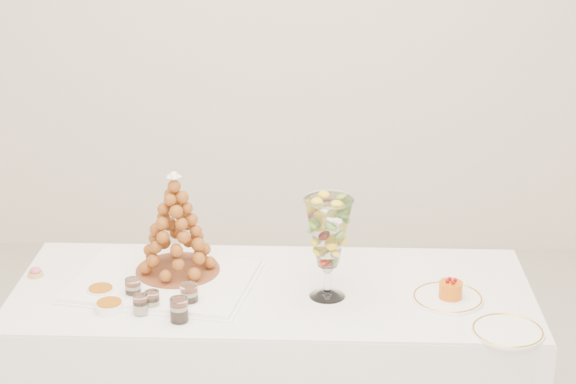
{
  "coord_description": "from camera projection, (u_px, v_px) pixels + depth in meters",
  "views": [
    {
      "loc": [
        0.11,
        -2.8,
        2.13
      ],
      "look_at": [
        0.03,
        0.22,
        0.99
      ],
      "focal_mm": 60.0,
      "sensor_mm": 36.0,
      "label": 1
    }
  ],
  "objects": [
    {
      "name": "buffet_table",
      "position": [
        273.0,
        374.0,
        3.39
      ],
      "size": [
        1.77,
        0.73,
        0.67
      ],
      "rotation": [
        0.0,
        0.0,
        -0.01
      ],
      "color": "white",
      "rests_on": "ground"
    },
    {
      "name": "cake_plate",
      "position": [
        448.0,
        298.0,
        3.18
      ],
      "size": [
        0.23,
        0.23,
        0.01
      ],
      "primitive_type": "cylinder",
      "color": "white",
      "rests_on": "buffet_table"
    },
    {
      "name": "verrine_d",
      "position": [
        141.0,
        305.0,
        3.08
      ],
      "size": [
        0.06,
        0.06,
        0.07
      ],
      "primitive_type": "cylinder",
      "rotation": [
        0.0,
        0.0,
        -0.16
      ],
      "color": "white",
      "rests_on": "buffet_table"
    },
    {
      "name": "verrine_e",
      "position": [
        179.0,
        310.0,
        3.04
      ],
      "size": [
        0.07,
        0.07,
        0.08
      ],
      "primitive_type": "cylinder",
      "rotation": [
        0.0,
        0.0,
        0.16
      ],
      "color": "white",
      "rests_on": "buffet_table"
    },
    {
      "name": "verrine_b",
      "position": [
        152.0,
        301.0,
        3.11
      ],
      "size": [
        0.06,
        0.06,
        0.07
      ],
      "primitive_type": "cylinder",
      "rotation": [
        0.0,
        0.0,
        -0.29
      ],
      "color": "white",
      "rests_on": "buffet_table"
    },
    {
      "name": "lace_tray",
      "position": [
        163.0,
        281.0,
        3.3
      ],
      "size": [
        0.66,
        0.54,
        0.02
      ],
      "primitive_type": "cube",
      "rotation": [
        0.0,
        0.0,
        -0.19
      ],
      "color": "white",
      "rests_on": "buffet_table"
    },
    {
      "name": "macaron_vase",
      "position": [
        328.0,
        234.0,
        3.13
      ],
      "size": [
        0.16,
        0.16,
        0.35
      ],
      "color": "white",
      "rests_on": "buffet_table"
    },
    {
      "name": "verrine_a",
      "position": [
        133.0,
        289.0,
        3.18
      ],
      "size": [
        0.06,
        0.06,
        0.07
      ],
      "primitive_type": "cylinder",
      "rotation": [
        0.0,
        0.0,
        0.18
      ],
      "color": "white",
      "rests_on": "buffet_table"
    },
    {
      "name": "croquembouche",
      "position": [
        176.0,
        224.0,
        3.29
      ],
      "size": [
        0.3,
        0.3,
        0.36
      ],
      "rotation": [
        0.0,
        0.0,
        -0.26
      ],
      "color": "brown",
      "rests_on": "lace_tray"
    },
    {
      "name": "verrine_c",
      "position": [
        189.0,
        295.0,
        3.13
      ],
      "size": [
        0.06,
        0.06,
        0.08
      ],
      "primitive_type": "cylinder",
      "rotation": [
        0.0,
        0.0,
        -0.03
      ],
      "color": "white",
      "rests_on": "buffet_table"
    },
    {
      "name": "mousse_cake",
      "position": [
        451.0,
        289.0,
        3.17
      ],
      "size": [
        0.08,
        0.08,
        0.07
      ],
      "color": "#CA5909",
      "rests_on": "cake_plate"
    },
    {
      "name": "pink_tart",
      "position": [
        35.0,
        272.0,
        3.35
      ],
      "size": [
        0.05,
        0.05,
        0.03
      ],
      "color": "tan",
      "rests_on": "buffet_table"
    },
    {
      "name": "ramekin_back",
      "position": [
        101.0,
        292.0,
        3.21
      ],
      "size": [
        0.09,
        0.09,
        0.03
      ],
      "primitive_type": "cylinder",
      "color": "white",
      "rests_on": "buffet_table"
    },
    {
      "name": "ramekin_front",
      "position": [
        109.0,
        307.0,
        3.11
      ],
      "size": [
        0.09,
        0.09,
        0.03
      ],
      "primitive_type": "cylinder",
      "color": "white",
      "rests_on": "buffet_table"
    },
    {
      "name": "spare_plate",
      "position": [
        508.0,
        331.0,
        2.98
      ],
      "size": [
        0.22,
        0.22,
        0.01
      ],
      "primitive_type": "cylinder",
      "color": "white",
      "rests_on": "buffet_table"
    }
  ]
}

